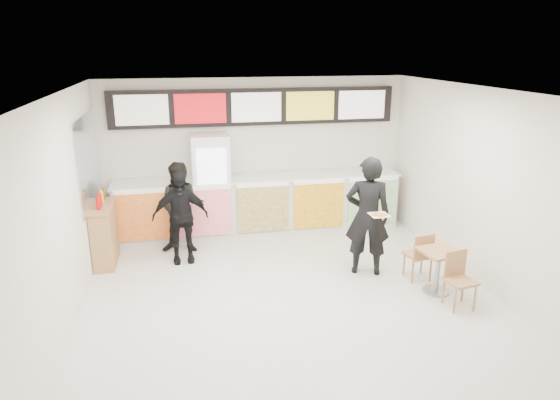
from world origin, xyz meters
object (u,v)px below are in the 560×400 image
object	(u,v)px
customer_main	(368,216)
condiment_ledge	(104,234)
service_counter	(260,205)
drinks_fridge	(211,186)
customer_mid	(180,217)
cafe_table	(438,263)
customer_left	(182,208)

from	to	relation	value
customer_main	condiment_ledge	bearing A→B (deg)	3.32
condiment_ledge	service_counter	bearing A→B (deg)	18.17
service_counter	drinks_fridge	bearing A→B (deg)	179.01
customer_main	customer_mid	xyz separation A→B (m)	(-2.93, 1.07, -0.17)
drinks_fridge	customer_main	distance (m)	3.18
service_counter	customer_main	size ratio (longest dim) A/B	2.85
service_counter	drinks_fridge	size ratio (longest dim) A/B	2.78
service_counter	cafe_table	size ratio (longest dim) A/B	3.93
service_counter	customer_mid	world-z (taller)	customer_mid
service_counter	drinks_fridge	xyz separation A→B (m)	(-0.93, 0.02, 0.43)
drinks_fridge	condiment_ledge	xyz separation A→B (m)	(-1.88, -0.94, -0.47)
customer_left	condiment_ledge	distance (m)	1.37
customer_main	cafe_table	size ratio (longest dim) A/B	1.38
cafe_table	condiment_ledge	xyz separation A→B (m)	(-5.02, 2.11, 0.07)
customer_mid	cafe_table	distance (m)	4.23
customer_mid	service_counter	bearing A→B (deg)	33.44
customer_left	condiment_ledge	bearing A→B (deg)	-159.17
drinks_fridge	cafe_table	xyz separation A→B (m)	(3.13, -3.05, -0.53)
service_counter	condiment_ledge	world-z (taller)	condiment_ledge
service_counter	customer_left	bearing A→B (deg)	-156.34
customer_main	customer_mid	bearing A→B (deg)	-0.37
service_counter	condiment_ledge	distance (m)	2.97
drinks_fridge	condiment_ledge	world-z (taller)	drinks_fridge
cafe_table	drinks_fridge	bearing A→B (deg)	126.75
drinks_fridge	customer_main	xyz separation A→B (m)	(2.32, -2.18, -0.03)
customer_left	customer_mid	xyz separation A→B (m)	(-0.04, -0.43, -0.02)
customer_main	condiment_ledge	size ratio (longest dim) A/B	1.56
service_counter	customer_mid	size ratio (longest dim) A/B	3.46
service_counter	cafe_table	world-z (taller)	service_counter
drinks_fridge	customer_main	world-z (taller)	drinks_fridge
cafe_table	service_counter	bearing A→B (deg)	116.90
customer_left	cafe_table	distance (m)	4.41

